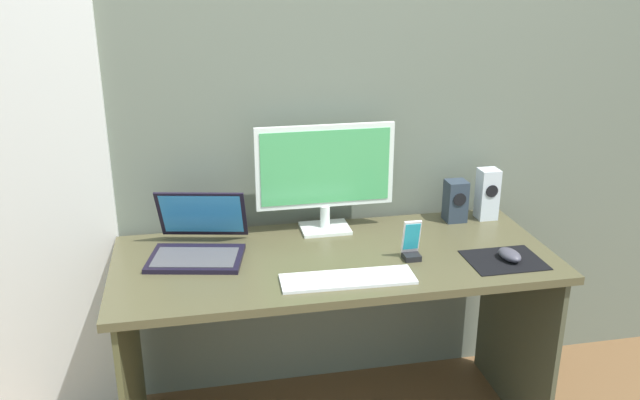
# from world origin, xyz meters

# --- Properties ---
(wall_back) EXTENTS (6.00, 0.04, 2.50)m
(wall_back) POSITION_xyz_m (0.00, 0.37, 1.25)
(wall_back) COLOR slate
(wall_back) RESTS_ON ground_plane
(desk) EXTENTS (1.50, 0.63, 0.72)m
(desk) POSITION_xyz_m (0.00, 0.00, 0.57)
(desk) COLOR brown
(desk) RESTS_ON ground_plane
(monitor) EXTENTS (0.51, 0.14, 0.40)m
(monitor) POSITION_xyz_m (0.01, 0.23, 0.94)
(monitor) COLOR white
(monitor) RESTS_ON desk
(speaker_right) EXTENTS (0.07, 0.07, 0.20)m
(speaker_right) POSITION_xyz_m (0.65, 0.23, 0.82)
(speaker_right) COLOR silver
(speaker_right) RESTS_ON desk
(speaker_near_monitor) EXTENTS (0.08, 0.08, 0.16)m
(speaker_near_monitor) POSITION_xyz_m (0.52, 0.23, 0.80)
(speaker_near_monitor) COLOR #2C3845
(speaker_near_monitor) RESTS_ON desk
(laptop) EXTENTS (0.36, 0.36, 0.20)m
(laptop) POSITION_xyz_m (-0.46, 0.10, 0.76)
(laptop) COLOR black
(laptop) RESTS_ON desk
(keyboard_external) EXTENTS (0.43, 0.14, 0.01)m
(keyboard_external) POSITION_xyz_m (0.00, -0.19, 0.72)
(keyboard_external) COLOR white
(keyboard_external) RESTS_ON desk
(mousepad) EXTENTS (0.25, 0.20, 0.00)m
(mousepad) POSITION_xyz_m (0.55, -0.15, 0.72)
(mousepad) COLOR black
(mousepad) RESTS_ON desk
(mouse) EXTENTS (0.07, 0.11, 0.04)m
(mouse) POSITION_xyz_m (0.57, -0.15, 0.74)
(mouse) COLOR #46434F
(mouse) RESTS_ON mousepad
(phone_in_dock) EXTENTS (0.06, 0.06, 0.14)m
(phone_in_dock) POSITION_xyz_m (0.25, -0.07, 0.76)
(phone_in_dock) COLOR black
(phone_in_dock) RESTS_ON desk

